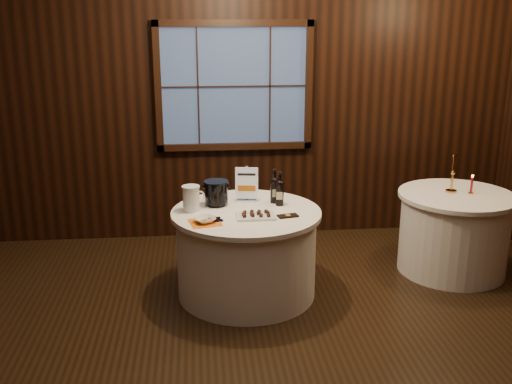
{
  "coord_description": "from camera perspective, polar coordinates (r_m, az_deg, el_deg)",
  "views": [
    {
      "loc": [
        -0.4,
        -3.81,
        2.39
      ],
      "look_at": [
        0.07,
        0.9,
        0.96
      ],
      "focal_mm": 42.0,
      "sensor_mm": 36.0,
      "label": 1
    }
  ],
  "objects": [
    {
      "name": "cracker_bowl",
      "position": [
        4.82,
        -4.89,
        -2.66
      ],
      "size": [
        0.22,
        0.22,
        0.04
      ],
      "primitive_type": "imported",
      "rotation": [
        0.0,
        0.0,
        0.42
      ],
      "color": "white",
      "rests_on": "orange_napkin"
    },
    {
      "name": "main_table",
      "position": [
        5.23,
        -0.92,
        -5.78
      ],
      "size": [
        1.28,
        1.28,
        0.77
      ],
      "color": "white",
      "rests_on": "ground"
    },
    {
      "name": "sign_stand",
      "position": [
        5.32,
        -0.88,
        0.26
      ],
      "size": [
        0.2,
        0.12,
        0.32
      ],
      "rotation": [
        0.0,
        0.0,
        -0.16
      ],
      "color": "silver",
      "rests_on": "main_table"
    },
    {
      "name": "ground",
      "position": [
        4.52,
        0.21,
        -15.2
      ],
      "size": [
        6.0,
        6.0,
        0.0
      ],
      "primitive_type": "plane",
      "color": "black",
      "rests_on": "ground"
    },
    {
      "name": "brass_candlestick",
      "position": [
        5.88,
        18.19,
        1.24
      ],
      "size": [
        0.1,
        0.1,
        0.37
      ],
      "color": "#BF873B",
      "rests_on": "side_table"
    },
    {
      "name": "grape_bunch",
      "position": [
        4.85,
        -3.77,
        -2.58
      ],
      "size": [
        0.16,
        0.08,
        0.04
      ],
      "rotation": [
        0.0,
        0.0,
        -0.23
      ],
      "color": "black",
      "rests_on": "main_table"
    },
    {
      "name": "port_bottle_right",
      "position": [
        5.2,
        2.27,
        0.11
      ],
      "size": [
        0.07,
        0.08,
        0.3
      ],
      "rotation": [
        0.0,
        0.0,
        -0.19
      ],
      "color": "black",
      "rests_on": "main_table"
    },
    {
      "name": "back_wall",
      "position": [
        6.36,
        -2.1,
        9.1
      ],
      "size": [
        6.0,
        0.1,
        3.0
      ],
      "color": "black",
      "rests_on": "ground"
    },
    {
      "name": "chocolate_plate",
      "position": [
        4.93,
        -0.02,
        -2.21
      ],
      "size": [
        0.32,
        0.21,
        0.05
      ],
      "rotation": [
        0.0,
        0.0,
        -0.0
      ],
      "color": "white",
      "rests_on": "main_table"
    },
    {
      "name": "side_table",
      "position": [
        5.99,
        18.3,
        -3.66
      ],
      "size": [
        1.08,
        1.08,
        0.77
      ],
      "color": "white",
      "rests_on": "ground"
    },
    {
      "name": "red_candle",
      "position": [
        5.9,
        19.84,
        0.51
      ],
      "size": [
        0.05,
        0.05,
        0.18
      ],
      "color": "#BF873B",
      "rests_on": "side_table"
    },
    {
      "name": "chocolate_box",
      "position": [
        4.95,
        3.04,
        -2.29
      ],
      "size": [
        0.18,
        0.12,
        0.01
      ],
      "primitive_type": "cube",
      "rotation": [
        0.0,
        0.0,
        0.21
      ],
      "color": "black",
      "rests_on": "main_table"
    },
    {
      "name": "ice_bucket",
      "position": [
        5.21,
        -3.81,
        -0.05
      ],
      "size": [
        0.22,
        0.22,
        0.22
      ],
      "color": "black",
      "rests_on": "main_table"
    },
    {
      "name": "port_bottle_left",
      "position": [
        5.27,
        1.77,
        0.36
      ],
      "size": [
        0.07,
        0.08,
        0.31
      ],
      "rotation": [
        0.0,
        0.0,
        0.12
      ],
      "color": "black",
      "rests_on": "main_table"
    },
    {
      "name": "orange_napkin",
      "position": [
        4.82,
        -4.89,
        -2.91
      ],
      "size": [
        0.29,
        0.29,
        0.0
      ],
      "primitive_type": "cube",
      "rotation": [
        0.0,
        0.0,
        0.22
      ],
      "color": "orange",
      "rests_on": "main_table"
    },
    {
      "name": "glass_pitcher",
      "position": [
        5.09,
        -6.17,
        -0.6
      ],
      "size": [
        0.2,
        0.15,
        0.22
      ],
      "rotation": [
        0.0,
        0.0,
        0.36
      ],
      "color": "white",
      "rests_on": "main_table"
    }
  ]
}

